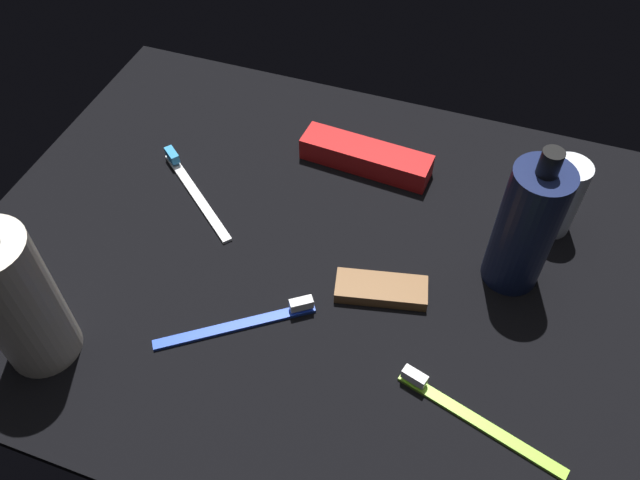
{
  "coord_description": "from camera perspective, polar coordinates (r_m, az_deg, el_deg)",
  "views": [
    {
      "loc": [
        15.68,
        -44.63,
        59.73
      ],
      "look_at": [
        0.0,
        0.0,
        3.0
      ],
      "focal_mm": 35.7,
      "sensor_mm": 36.0,
      "label": 1
    }
  ],
  "objects": [
    {
      "name": "snack_bar_brown",
      "position": [
        0.73,
        5.5,
        -4.42
      ],
      "size": [
        11.02,
        6.15,
        1.5
      ],
      "primitive_type": "cube",
      "rotation": [
        0.0,
        0.0,
        0.22
      ],
      "color": "brown",
      "rests_on": "ground_plane"
    },
    {
      "name": "lotion_bottle",
      "position": [
        0.72,
        17.98,
        1.11
      ],
      "size": [
        6.46,
        6.46,
        19.13
      ],
      "color": "#151E43",
      "rests_on": "ground_plane"
    },
    {
      "name": "toothpaste_box_red",
      "position": [
        0.86,
        4.12,
        7.43
      ],
      "size": [
        17.87,
        5.65,
        3.2
      ],
      "primitive_type": "cube",
      "rotation": [
        0.0,
        0.0,
        -0.07
      ],
      "color": "red",
      "rests_on": "ground_plane"
    },
    {
      "name": "bodywash_bottle",
      "position": [
        0.68,
        -25.51,
        -4.91
      ],
      "size": [
        7.54,
        7.54,
        19.38
      ],
      "color": "silver",
      "rests_on": "ground_plane"
    },
    {
      "name": "ground_plane",
      "position": [
        0.77,
        0.0,
        -1.72
      ],
      "size": [
        84.0,
        64.0,
        1.2
      ],
      "primitive_type": "cube",
      "color": "black"
    },
    {
      "name": "toothbrush_white",
      "position": [
        0.84,
        -11.34,
        4.55
      ],
      "size": [
        14.74,
        12.26,
        2.1
      ],
      "color": "white",
      "rests_on": "ground_plane"
    },
    {
      "name": "toothbrush_lime",
      "position": [
        0.67,
        13.28,
        -15.02
      ],
      "size": [
        17.62,
        6.17,
        2.1
      ],
      "color": "#8CD133",
      "rests_on": "ground_plane"
    },
    {
      "name": "toothbrush_blue",
      "position": [
        0.71,
        -6.72,
        -7.29
      ],
      "size": [
        15.36,
        11.42,
        2.1
      ],
      "color": "blue",
      "rests_on": "ground_plane"
    },
    {
      "name": "deodorant_stick",
      "position": [
        0.81,
        20.72,
        3.63
      ],
      "size": [
        4.83,
        4.83,
        10.07
      ],
      "primitive_type": "cylinder",
      "color": "silver",
      "rests_on": "ground_plane"
    }
  ]
}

